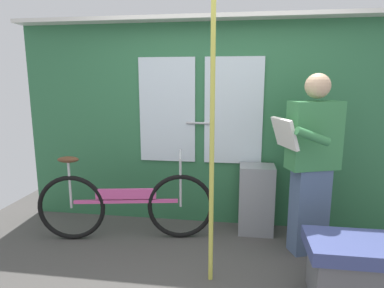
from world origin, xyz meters
name	(u,v)px	position (x,y,z in m)	size (l,w,h in m)	color
ground_plane	(208,281)	(0.00, 0.00, -0.02)	(5.27, 3.85, 0.04)	#474442
train_door_wall	(218,120)	(-0.01, 1.12, 1.14)	(4.27, 0.28, 2.17)	#2D6B42
bicycle_near_door	(125,205)	(-0.87, 0.57, 0.35)	(1.70, 0.49, 0.86)	black
passenger_reading_newspaper	(311,162)	(0.85, 0.56, 0.85)	(0.61, 0.55, 1.61)	slate
trash_bin_by_wall	(256,199)	(0.41, 0.90, 0.35)	(0.35, 0.28, 0.71)	gray
handrail_pole	(212,148)	(0.02, 0.00, 1.06)	(0.04, 0.04, 2.13)	#C6C14C
bench_seat_corner	(356,269)	(1.06, -0.10, 0.24)	(0.70, 0.44, 0.45)	#3D477F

